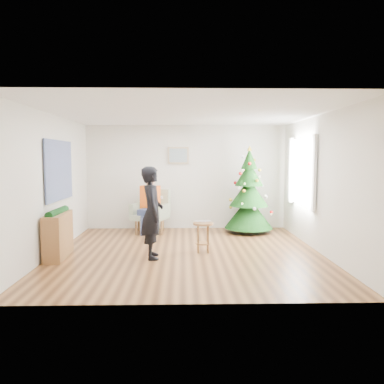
{
  "coord_description": "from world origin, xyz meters",
  "views": [
    {
      "loc": [
        -0.08,
        -6.94,
        1.79
      ],
      "look_at": [
        0.1,
        0.6,
        1.1
      ],
      "focal_mm": 35.0,
      "sensor_mm": 36.0,
      "label": 1
    }
  ],
  "objects_px": {
    "stool": "(203,237)",
    "standing_man": "(152,213)",
    "christmas_tree": "(249,194)",
    "armchair": "(151,217)",
    "console": "(58,235)"
  },
  "relations": [
    {
      "from": "armchair",
      "to": "standing_man",
      "type": "distance_m",
      "value": 2.39
    },
    {
      "from": "christmas_tree",
      "to": "standing_man",
      "type": "height_order",
      "value": "christmas_tree"
    },
    {
      "from": "console",
      "to": "armchair",
      "type": "bearing_deg",
      "value": 53.29
    },
    {
      "from": "christmas_tree",
      "to": "standing_man",
      "type": "distance_m",
      "value": 3.11
    },
    {
      "from": "christmas_tree",
      "to": "standing_man",
      "type": "xyz_separation_m",
      "value": [
        -2.13,
        -2.27,
        -0.12
      ]
    },
    {
      "from": "stool",
      "to": "standing_man",
      "type": "relative_size",
      "value": 0.35
    },
    {
      "from": "standing_man",
      "to": "stool",
      "type": "bearing_deg",
      "value": -75.86
    },
    {
      "from": "christmas_tree",
      "to": "standing_man",
      "type": "relative_size",
      "value": 1.27
    },
    {
      "from": "console",
      "to": "standing_man",
      "type": "bearing_deg",
      "value": -6.21
    },
    {
      "from": "christmas_tree",
      "to": "armchair",
      "type": "height_order",
      "value": "christmas_tree"
    },
    {
      "from": "christmas_tree",
      "to": "armchair",
      "type": "relative_size",
      "value": 2.03
    },
    {
      "from": "armchair",
      "to": "standing_man",
      "type": "bearing_deg",
      "value": -62.39
    },
    {
      "from": "armchair",
      "to": "standing_man",
      "type": "relative_size",
      "value": 0.62
    },
    {
      "from": "armchair",
      "to": "standing_man",
      "type": "height_order",
      "value": "standing_man"
    },
    {
      "from": "christmas_tree",
      "to": "armchair",
      "type": "bearing_deg",
      "value": 178.29
    }
  ]
}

